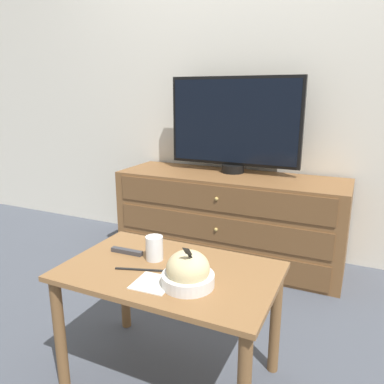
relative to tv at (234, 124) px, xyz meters
name	(u,v)px	position (x,y,z in m)	size (l,w,h in m)	color
ground_plane	(244,246)	(0.05, 0.17, -0.94)	(12.00, 12.00, 0.00)	#474C56
wall_back	(252,68)	(0.05, 0.20, 0.36)	(12.00, 0.05, 2.60)	silver
dresser	(229,218)	(0.01, -0.10, -0.63)	(1.52, 0.50, 0.60)	brown
tv	(234,124)	(0.00, 0.00, 0.00)	(0.90, 0.16, 0.64)	black
coffee_table	(170,289)	(0.18, -1.28, -0.53)	(0.81, 0.51, 0.49)	olive
takeout_bowl	(188,272)	(0.30, -1.36, -0.40)	(0.18, 0.18, 0.17)	silver
drink_cup	(154,249)	(0.09, -1.22, -0.41)	(0.07, 0.07, 0.10)	beige
napkin	(153,283)	(0.19, -1.40, -0.45)	(0.14, 0.14, 0.00)	silver
knife	(140,270)	(0.09, -1.33, -0.45)	(0.18, 0.07, 0.01)	black
remote_control	(127,251)	(-0.05, -1.22, -0.44)	(0.14, 0.03, 0.02)	#38383D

